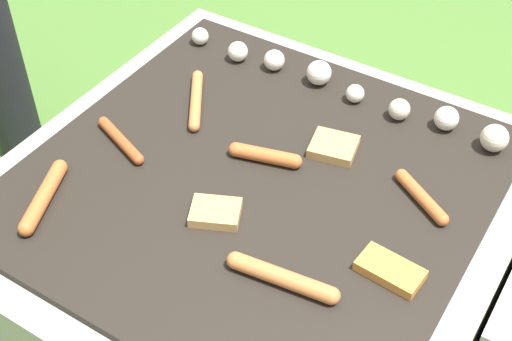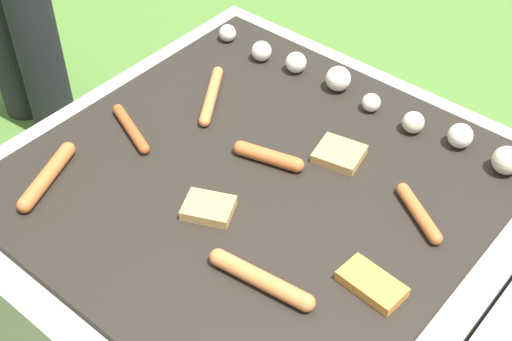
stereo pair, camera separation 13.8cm
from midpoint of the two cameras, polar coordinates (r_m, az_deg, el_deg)
ground_plane at (r=1.70m, az=-2.37°, el=-10.47°), size 14.00×14.00×0.00m
grill at (r=1.54m, az=-2.58°, el=-6.12°), size 0.97×0.97×0.40m
sausage_front_right at (r=1.21m, az=-1.18°, el=-8.74°), size 0.21×0.05×0.03m
sausage_front_center at (r=1.42m, az=-19.33°, el=-2.11°), size 0.09×0.18×0.03m
sausage_back_left at (r=1.58m, az=-7.35°, el=5.52°), size 0.12×0.17×0.02m
sausage_mid_right at (r=1.36m, az=10.29°, el=-2.21°), size 0.14×0.09×0.02m
sausage_front_left at (r=1.42m, az=-2.05°, el=1.09°), size 0.15×0.06×0.03m
sausage_mid_left at (r=1.50m, az=-13.39°, el=2.26°), size 0.16×0.08×0.02m
bread_slice_right at (r=1.45m, az=3.53°, el=1.79°), size 0.11×0.10×0.02m
bread_slice_left at (r=1.32m, az=-6.26°, el=-3.50°), size 0.11×0.10×0.02m
bread_slice_center at (r=1.24m, az=7.54°, el=-8.09°), size 0.12×0.07×0.02m
mushroom_row at (r=1.58m, az=5.33°, el=6.43°), size 0.78×0.07×0.06m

